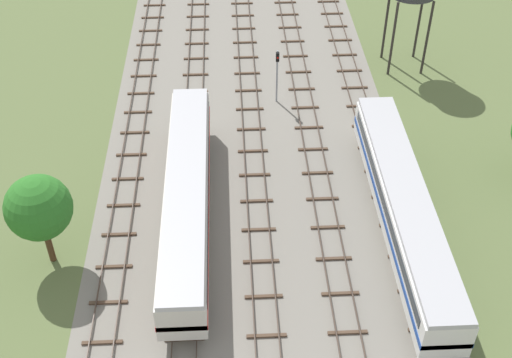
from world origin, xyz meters
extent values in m
plane|color=#5B6B3D|center=(0.00, 56.00, 0.00)|extent=(480.00, 480.00, 0.00)
cube|color=gray|center=(0.00, 56.00, 0.00)|extent=(23.41, 176.00, 0.01)
cube|color=#47382D|center=(-10.42, 57.00, 0.22)|extent=(0.07, 126.00, 0.15)
cube|color=#47382D|center=(-8.99, 57.00, 0.22)|extent=(0.07, 126.00, 0.15)
cube|color=brown|center=(-9.70, 22.50, 0.07)|extent=(2.40, 0.22, 0.14)
cube|color=brown|center=(-9.70, 25.50, 0.07)|extent=(2.40, 0.22, 0.14)
cube|color=brown|center=(-9.70, 28.50, 0.07)|extent=(2.40, 0.22, 0.14)
cube|color=brown|center=(-9.70, 31.50, 0.07)|extent=(2.40, 0.22, 0.14)
cube|color=brown|center=(-9.70, 34.50, 0.07)|extent=(2.40, 0.22, 0.14)
cube|color=brown|center=(-9.70, 37.50, 0.07)|extent=(2.40, 0.22, 0.14)
cube|color=brown|center=(-9.70, 40.50, 0.07)|extent=(2.40, 0.22, 0.14)
cube|color=brown|center=(-9.70, 43.50, 0.07)|extent=(2.40, 0.22, 0.14)
cube|color=brown|center=(-9.70, 46.50, 0.07)|extent=(2.40, 0.22, 0.14)
cube|color=brown|center=(-9.70, 49.50, 0.07)|extent=(2.40, 0.22, 0.14)
cube|color=brown|center=(-9.70, 52.50, 0.07)|extent=(2.40, 0.22, 0.14)
cube|color=brown|center=(-9.70, 55.50, 0.07)|extent=(2.40, 0.22, 0.14)
cube|color=brown|center=(-9.70, 58.50, 0.07)|extent=(2.40, 0.22, 0.14)
cube|color=brown|center=(-9.70, 61.50, 0.07)|extent=(2.40, 0.22, 0.14)
cube|color=brown|center=(-9.70, 64.50, 0.07)|extent=(2.40, 0.22, 0.14)
cube|color=brown|center=(-9.70, 67.50, 0.07)|extent=(2.40, 0.22, 0.14)
cube|color=#47382D|center=(-5.57, 57.00, 0.22)|extent=(0.07, 126.00, 0.15)
cube|color=#47382D|center=(-4.13, 57.00, 0.22)|extent=(0.07, 126.00, 0.15)
cube|color=brown|center=(-4.85, 22.50, 0.07)|extent=(2.40, 0.22, 0.14)
cube|color=brown|center=(-4.85, 25.50, 0.07)|extent=(2.40, 0.22, 0.14)
cube|color=brown|center=(-4.85, 28.50, 0.07)|extent=(2.40, 0.22, 0.14)
cube|color=brown|center=(-4.85, 31.50, 0.07)|extent=(2.40, 0.22, 0.14)
cube|color=brown|center=(-4.85, 34.50, 0.07)|extent=(2.40, 0.22, 0.14)
cube|color=brown|center=(-4.85, 37.50, 0.07)|extent=(2.40, 0.22, 0.14)
cube|color=brown|center=(-4.85, 40.50, 0.07)|extent=(2.40, 0.22, 0.14)
cube|color=brown|center=(-4.85, 43.50, 0.07)|extent=(2.40, 0.22, 0.14)
cube|color=brown|center=(-4.85, 46.50, 0.07)|extent=(2.40, 0.22, 0.14)
cube|color=brown|center=(-4.85, 49.50, 0.07)|extent=(2.40, 0.22, 0.14)
cube|color=brown|center=(-4.85, 52.50, 0.07)|extent=(2.40, 0.22, 0.14)
cube|color=brown|center=(-4.85, 55.50, 0.07)|extent=(2.40, 0.22, 0.14)
cube|color=brown|center=(-4.85, 58.50, 0.07)|extent=(2.40, 0.22, 0.14)
cube|color=brown|center=(-4.85, 61.50, 0.07)|extent=(2.40, 0.22, 0.14)
cube|color=brown|center=(-4.85, 64.50, 0.07)|extent=(2.40, 0.22, 0.14)
cube|color=brown|center=(-4.85, 67.50, 0.07)|extent=(2.40, 0.22, 0.14)
cube|color=#47382D|center=(-0.72, 57.00, 0.22)|extent=(0.07, 126.00, 0.15)
cube|color=#47382D|center=(0.72, 57.00, 0.22)|extent=(0.07, 126.00, 0.15)
cube|color=brown|center=(0.00, 22.50, 0.07)|extent=(2.40, 0.22, 0.14)
cube|color=brown|center=(0.00, 25.50, 0.07)|extent=(2.40, 0.22, 0.14)
cube|color=brown|center=(0.00, 28.50, 0.07)|extent=(2.40, 0.22, 0.14)
cube|color=brown|center=(0.00, 31.50, 0.07)|extent=(2.40, 0.22, 0.14)
cube|color=brown|center=(0.00, 34.50, 0.07)|extent=(2.40, 0.22, 0.14)
cube|color=brown|center=(0.00, 37.50, 0.07)|extent=(2.40, 0.22, 0.14)
cube|color=brown|center=(0.00, 40.50, 0.07)|extent=(2.40, 0.22, 0.14)
cube|color=brown|center=(0.00, 43.50, 0.07)|extent=(2.40, 0.22, 0.14)
cube|color=brown|center=(0.00, 46.50, 0.07)|extent=(2.40, 0.22, 0.14)
cube|color=brown|center=(0.00, 49.50, 0.07)|extent=(2.40, 0.22, 0.14)
cube|color=brown|center=(0.00, 52.50, 0.07)|extent=(2.40, 0.22, 0.14)
cube|color=brown|center=(0.00, 55.50, 0.07)|extent=(2.40, 0.22, 0.14)
cube|color=brown|center=(0.00, 58.50, 0.07)|extent=(2.40, 0.22, 0.14)
cube|color=brown|center=(0.00, 61.50, 0.07)|extent=(2.40, 0.22, 0.14)
cube|color=brown|center=(0.00, 64.50, 0.07)|extent=(2.40, 0.22, 0.14)
cube|color=brown|center=(0.00, 67.50, 0.07)|extent=(2.40, 0.22, 0.14)
cube|color=#47382D|center=(4.13, 57.00, 0.22)|extent=(0.07, 126.00, 0.15)
cube|color=#47382D|center=(5.57, 57.00, 0.22)|extent=(0.07, 126.00, 0.15)
cube|color=brown|center=(4.85, 22.50, 0.07)|extent=(2.40, 0.22, 0.14)
cube|color=brown|center=(4.85, 25.50, 0.07)|extent=(2.40, 0.22, 0.14)
cube|color=brown|center=(4.85, 28.50, 0.07)|extent=(2.40, 0.22, 0.14)
cube|color=brown|center=(4.85, 31.50, 0.07)|extent=(2.40, 0.22, 0.14)
cube|color=brown|center=(4.85, 34.50, 0.07)|extent=(2.40, 0.22, 0.14)
cube|color=brown|center=(4.85, 37.50, 0.07)|extent=(2.40, 0.22, 0.14)
cube|color=brown|center=(4.85, 40.50, 0.07)|extent=(2.40, 0.22, 0.14)
cube|color=brown|center=(4.85, 43.50, 0.07)|extent=(2.40, 0.22, 0.14)
cube|color=brown|center=(4.85, 46.50, 0.07)|extent=(2.40, 0.22, 0.14)
cube|color=brown|center=(4.85, 49.50, 0.07)|extent=(2.40, 0.22, 0.14)
cube|color=brown|center=(4.85, 52.50, 0.07)|extent=(2.40, 0.22, 0.14)
cube|color=brown|center=(4.85, 55.50, 0.07)|extent=(2.40, 0.22, 0.14)
cube|color=brown|center=(4.85, 58.50, 0.07)|extent=(2.40, 0.22, 0.14)
cube|color=brown|center=(4.85, 61.50, 0.07)|extent=(2.40, 0.22, 0.14)
cube|color=brown|center=(4.85, 64.50, 0.07)|extent=(2.40, 0.22, 0.14)
cube|color=brown|center=(4.85, 67.50, 0.07)|extent=(2.40, 0.22, 0.14)
cube|color=#47382D|center=(8.99, 57.00, 0.22)|extent=(0.07, 126.00, 0.15)
cube|color=#47382D|center=(10.42, 57.00, 0.22)|extent=(0.07, 126.00, 0.15)
cube|color=brown|center=(9.70, 22.50, 0.07)|extent=(2.40, 0.22, 0.14)
cube|color=brown|center=(9.70, 25.50, 0.07)|extent=(2.40, 0.22, 0.14)
cube|color=brown|center=(9.70, 28.50, 0.07)|extent=(2.40, 0.22, 0.14)
cube|color=brown|center=(9.70, 31.50, 0.07)|extent=(2.40, 0.22, 0.14)
cube|color=brown|center=(9.70, 34.50, 0.07)|extent=(2.40, 0.22, 0.14)
cube|color=brown|center=(9.70, 37.50, 0.07)|extent=(2.40, 0.22, 0.14)
cube|color=brown|center=(9.70, 40.50, 0.07)|extent=(2.40, 0.22, 0.14)
cube|color=brown|center=(9.70, 43.50, 0.07)|extent=(2.40, 0.22, 0.14)
cube|color=brown|center=(9.70, 46.50, 0.07)|extent=(2.40, 0.22, 0.14)
cube|color=brown|center=(9.70, 49.50, 0.07)|extent=(2.40, 0.22, 0.14)
cube|color=brown|center=(9.70, 52.50, 0.07)|extent=(2.40, 0.22, 0.14)
cube|color=brown|center=(9.70, 55.50, 0.07)|extent=(2.40, 0.22, 0.14)
cube|color=brown|center=(9.70, 58.50, 0.07)|extent=(2.40, 0.22, 0.14)
cube|color=brown|center=(9.70, 61.50, 0.07)|extent=(2.40, 0.22, 0.14)
cube|color=brown|center=(9.70, 64.50, 0.07)|extent=(2.40, 0.22, 0.14)
cube|color=brown|center=(9.70, 67.50, 0.07)|extent=(2.40, 0.22, 0.14)
cube|color=white|center=(9.70, 30.69, 2.43)|extent=(2.90, 22.00, 2.60)
cube|color=#193F99|center=(9.70, 30.69, 2.17)|extent=(2.96, 22.00, 0.40)
cube|color=black|center=(9.70, 30.69, 3.08)|extent=(2.96, 20.24, 0.70)
cube|color=#B7B7BC|center=(9.70, 30.69, 3.91)|extent=(2.67, 22.00, 0.36)
cylinder|color=black|center=(8.99, 38.15, 0.71)|extent=(0.13, 0.84, 0.84)
cylinder|color=black|center=(10.42, 38.15, 0.71)|extent=(0.13, 0.84, 0.84)
cylinder|color=black|center=(8.99, 39.95, 0.71)|extent=(0.13, 0.84, 0.84)
cylinder|color=black|center=(10.42, 39.95, 0.71)|extent=(0.13, 0.84, 0.84)
cube|color=black|center=(9.70, 39.05, 0.71)|extent=(1.68, 2.20, 0.24)
cylinder|color=black|center=(8.99, 21.43, 0.71)|extent=(0.13, 0.84, 0.84)
cylinder|color=black|center=(10.42, 21.43, 0.71)|extent=(0.13, 0.84, 0.84)
cylinder|color=black|center=(8.99, 23.23, 0.71)|extent=(0.13, 0.84, 0.84)
cylinder|color=black|center=(10.42, 23.23, 0.71)|extent=(0.13, 0.84, 0.84)
cube|color=black|center=(9.70, 22.33, 0.71)|extent=(1.68, 2.20, 0.24)
cube|color=beige|center=(-4.85, 32.63, 2.43)|extent=(2.90, 22.00, 2.60)
cube|color=red|center=(-4.85, 32.63, 2.17)|extent=(2.96, 22.00, 0.40)
cube|color=black|center=(-4.85, 32.63, 3.08)|extent=(2.96, 20.24, 0.70)
cube|color=#B7B7BC|center=(-4.85, 32.63, 3.91)|extent=(2.67, 22.00, 0.36)
cylinder|color=black|center=(-5.57, 40.09, 0.71)|extent=(0.13, 0.84, 0.84)
cylinder|color=black|center=(-4.13, 40.09, 0.71)|extent=(0.13, 0.84, 0.84)
cylinder|color=black|center=(-5.57, 41.89, 0.71)|extent=(0.13, 0.84, 0.84)
cylinder|color=black|center=(-4.13, 41.89, 0.71)|extent=(0.13, 0.84, 0.84)
cube|color=black|center=(-4.85, 40.99, 0.71)|extent=(1.68, 2.20, 0.24)
cylinder|color=black|center=(-5.57, 23.37, 0.71)|extent=(0.13, 0.84, 0.84)
cylinder|color=black|center=(-4.13, 23.37, 0.71)|extent=(0.13, 0.84, 0.84)
cylinder|color=black|center=(-5.57, 25.17, 0.71)|extent=(0.13, 0.84, 0.84)
cylinder|color=black|center=(-4.13, 25.17, 0.71)|extent=(0.13, 0.84, 0.84)
cube|color=black|center=(-4.85, 24.27, 0.71)|extent=(1.68, 2.20, 0.24)
cylinder|color=#2D2826|center=(13.25, 51.82, 3.61)|extent=(0.24, 0.24, 7.22)
cylinder|color=#2D2826|center=(16.39, 51.82, 3.61)|extent=(0.24, 0.24, 7.22)
cylinder|color=#2D2826|center=(13.25, 54.96, 3.61)|extent=(0.24, 0.24, 7.22)
cylinder|color=#2D2826|center=(16.39, 54.96, 3.61)|extent=(0.24, 0.24, 7.22)
cylinder|color=gray|center=(2.43, 47.74, 2.51)|extent=(0.16, 0.16, 5.03)
cube|color=black|center=(2.43, 47.56, 4.53)|extent=(0.28, 0.28, 0.80)
sphere|color=red|center=(2.43, 47.44, 4.53)|extent=(0.18, 0.18, 0.18)
cylinder|color=#4C331E|center=(-13.84, 29.42, 1.50)|extent=(0.43, 0.43, 3.00)
sphere|color=#2B7124|center=(-13.84, 29.42, 4.69)|extent=(4.24, 4.24, 4.24)
camera|label=1|loc=(-1.81, -1.41, 32.45)|focal=46.32mm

